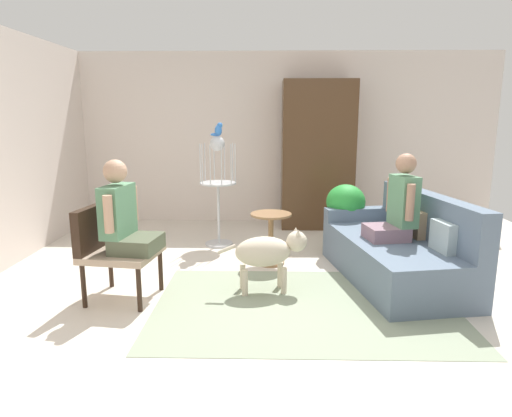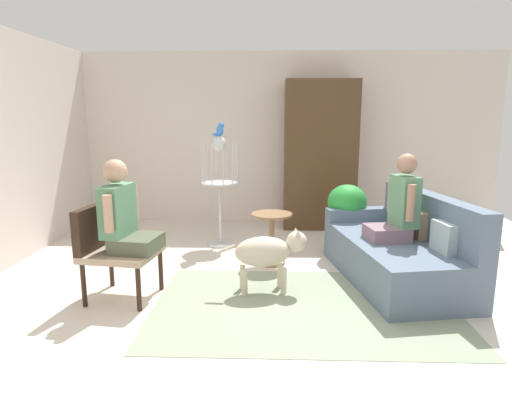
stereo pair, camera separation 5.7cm
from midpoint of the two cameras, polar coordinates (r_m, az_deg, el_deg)
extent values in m
plane|color=beige|center=(4.34, 4.13, -11.07)|extent=(7.49, 7.49, 0.00)
cube|color=silver|center=(7.19, 3.42, 8.83)|extent=(6.74, 0.12, 2.64)
cube|color=gray|center=(4.15, 6.47, -12.18)|extent=(2.68, 1.81, 0.01)
cube|color=slate|center=(4.88, 17.40, -6.25)|extent=(1.24, 2.01, 0.44)
cube|color=slate|center=(4.93, 21.66, -0.95)|extent=(0.50, 1.88, 0.45)
cube|color=slate|center=(5.55, 13.90, -0.70)|extent=(0.94, 0.34, 0.15)
cube|color=#9EB2B7|center=(4.49, 23.04, -3.39)|extent=(0.15, 0.33, 0.28)
cube|color=tan|center=(4.93, 19.98, -1.87)|extent=(0.15, 0.31, 0.28)
cylinder|color=black|center=(4.52, -11.63, -7.59)|extent=(0.04, 0.04, 0.41)
cylinder|color=black|center=(4.09, -14.26, -9.83)|extent=(0.04, 0.04, 0.41)
cylinder|color=black|center=(4.73, -17.53, -7.02)|extent=(0.04, 0.04, 0.41)
cylinder|color=black|center=(4.32, -20.64, -9.04)|extent=(0.04, 0.04, 0.41)
cube|color=tan|center=(4.34, -16.19, -5.43)|extent=(0.70, 0.68, 0.06)
cube|color=black|center=(4.40, -19.53, -2.25)|extent=(0.16, 0.61, 0.41)
cube|color=slate|center=(4.76, 16.55, -3.00)|extent=(0.45, 0.41, 0.14)
cube|color=#598C66|center=(4.76, 18.62, 0.89)|extent=(0.24, 0.38, 0.51)
sphere|color=#A57A60|center=(4.71, 18.92, 5.39)|extent=(0.20, 0.20, 0.20)
cylinder|color=#A57A60|center=(4.55, 19.38, 0.68)|extent=(0.08, 0.08, 0.36)
cylinder|color=#A57A60|center=(4.93, 17.12, 1.64)|extent=(0.08, 0.08, 0.36)
cube|color=#505740|center=(4.25, -14.49, -4.29)|extent=(0.45, 0.47, 0.14)
cube|color=#598C66|center=(4.25, -16.74, -0.22)|extent=(0.24, 0.44, 0.46)
sphere|color=tan|center=(4.19, -17.03, 4.56)|extent=(0.21, 0.21, 0.21)
cylinder|color=tan|center=(4.44, -14.87, 0.71)|extent=(0.08, 0.08, 0.33)
cylinder|color=tan|center=(4.01, -17.84, -0.63)|extent=(0.08, 0.08, 0.33)
cylinder|color=olive|center=(5.08, 2.34, -0.76)|extent=(0.46, 0.46, 0.02)
cylinder|color=olive|center=(5.15, 2.31, -3.99)|extent=(0.06, 0.06, 0.57)
cylinder|color=olive|center=(5.23, 2.29, -6.83)|extent=(0.31, 0.31, 0.03)
ellipsoid|color=beige|center=(4.32, 1.26, -5.48)|extent=(0.58, 0.38, 0.29)
sphere|color=beige|center=(4.36, 5.55, -4.19)|extent=(0.20, 0.20, 0.20)
cone|color=beige|center=(4.38, 5.42, -2.74)|extent=(0.06, 0.06, 0.06)
cone|color=beige|center=(4.29, 5.73, -3.08)|extent=(0.06, 0.06, 0.06)
cylinder|color=beige|center=(4.27, -3.37, -5.15)|extent=(0.18, 0.07, 0.10)
cylinder|color=beige|center=(4.52, 3.44, -8.36)|extent=(0.06, 0.06, 0.26)
cylinder|color=beige|center=(4.36, 3.90, -9.14)|extent=(0.06, 0.06, 0.26)
cylinder|color=beige|center=(4.47, -1.34, -8.61)|extent=(0.06, 0.06, 0.26)
cylinder|color=beige|center=(4.30, -1.07, -9.41)|extent=(0.06, 0.06, 0.26)
cylinder|color=silver|center=(5.99, -4.24, -4.46)|extent=(0.36, 0.36, 0.03)
cylinder|color=silver|center=(5.89, -4.30, -0.79)|extent=(0.04, 0.04, 0.81)
cylinder|color=silver|center=(5.81, -4.36, 3.22)|extent=(0.47, 0.47, 0.02)
cylinder|color=silver|center=(5.76, -2.18, 5.76)|extent=(0.01, 0.01, 0.50)
cylinder|color=silver|center=(5.89, -2.50, 5.89)|extent=(0.01, 0.01, 0.50)
cylinder|color=silver|center=(5.98, -3.51, 5.97)|extent=(0.01, 0.01, 0.50)
cylinder|color=silver|center=(6.00, -4.83, 5.96)|extent=(0.01, 0.01, 0.50)
cylinder|color=silver|center=(5.93, -6.00, 5.88)|extent=(0.01, 0.01, 0.50)
cylinder|color=silver|center=(5.81, -6.60, 5.74)|extent=(0.01, 0.01, 0.50)
cylinder|color=silver|center=(5.67, -6.37, 5.60)|extent=(0.01, 0.01, 0.50)
cylinder|color=silver|center=(5.58, -5.35, 5.52)|extent=(0.01, 0.01, 0.50)
cylinder|color=silver|center=(5.56, -3.93, 5.52)|extent=(0.01, 0.01, 0.50)
cylinder|color=silver|center=(5.63, -2.71, 5.62)|extent=(0.01, 0.01, 0.50)
sphere|color=silver|center=(5.76, -4.44, 8.20)|extent=(0.19, 0.19, 0.19)
ellipsoid|color=blue|center=(5.75, -4.30, 9.84)|extent=(0.09, 0.10, 0.14)
sphere|color=blue|center=(5.75, -4.11, 10.47)|extent=(0.07, 0.07, 0.07)
cone|color=#D8BF4C|center=(5.74, -3.76, 10.48)|extent=(0.03, 0.02, 0.02)
ellipsoid|color=blue|center=(5.76, -4.70, 9.32)|extent=(0.12, 0.03, 0.04)
cylinder|color=#4C5156|center=(5.70, 11.54, -4.30)|extent=(0.34, 0.34, 0.26)
cylinder|color=brown|center=(5.64, 11.64, -2.06)|extent=(0.03, 0.03, 0.20)
ellipsoid|color=green|center=(5.58, 11.76, 0.82)|extent=(0.47, 0.47, 0.42)
cube|color=#4C331E|center=(6.84, 8.32, 6.68)|extent=(1.06, 0.56, 2.19)
camera|label=1|loc=(0.03, -89.62, 0.08)|focal=31.58mm
camera|label=2|loc=(0.03, 90.38, -0.08)|focal=31.58mm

